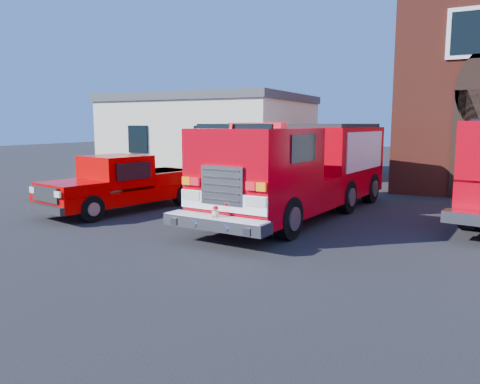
% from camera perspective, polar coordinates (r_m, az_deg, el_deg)
% --- Properties ---
extents(ground, '(100.00, 100.00, 0.00)m').
position_cam_1_polar(ground, '(11.51, 2.71, -5.65)').
color(ground, black).
rests_on(ground, ground).
extents(side_building, '(10.20, 8.20, 4.35)m').
position_cam_1_polar(side_building, '(26.87, -3.52, 7.06)').
color(side_building, beige).
rests_on(side_building, ground).
extents(fire_engine, '(3.47, 9.32, 2.80)m').
position_cam_1_polar(fire_engine, '(14.36, 7.72, 2.95)').
color(fire_engine, black).
rests_on(fire_engine, ground).
extents(pickup_truck, '(3.12, 5.74, 1.78)m').
position_cam_1_polar(pickup_truck, '(15.55, -14.04, 0.92)').
color(pickup_truck, black).
rests_on(pickup_truck, ground).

